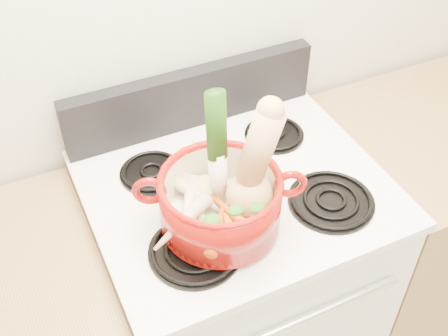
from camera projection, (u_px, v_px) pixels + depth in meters
name	position (u px, v px, depth m)	size (l,w,h in m)	color
wall_back	(181.00, 8.00, 1.49)	(3.50, 0.02, 2.60)	beige
stove_body	(235.00, 293.00, 1.82)	(0.76, 0.65, 0.92)	silver
cooktop	(237.00, 189.00, 1.50)	(0.78, 0.67, 0.03)	white
control_backsplash	(192.00, 98.00, 1.63)	(0.76, 0.05, 0.18)	black
oven_handle	(297.00, 322.00, 1.38)	(0.02, 0.02, 0.60)	silver
burner_front_left	(195.00, 250.00, 1.32)	(0.22, 0.22, 0.02)	black
burner_front_right	(331.00, 200.00, 1.44)	(0.22, 0.22, 0.02)	black
burner_back_left	(152.00, 171.00, 1.52)	(0.17, 0.17, 0.02)	black
burner_back_right	(274.00, 133.00, 1.64)	(0.17, 0.17, 0.02)	black
dutch_oven	(220.00, 202.00, 1.32)	(0.29, 0.29, 0.14)	maroon
pot_handle_left	(149.00, 191.00, 1.28)	(0.08, 0.08, 0.02)	maroon
pot_handle_right	(290.00, 184.00, 1.30)	(0.08, 0.08, 0.02)	maroon
squash	(252.00, 165.00, 1.27)	(0.12, 0.12, 0.29)	tan
leek	(218.00, 148.00, 1.29)	(0.05, 0.05, 0.32)	white
ginger	(206.00, 187.00, 1.38)	(0.09, 0.07, 0.05)	#CCBB7E
parsnip_0	(194.00, 200.00, 1.36)	(0.04, 0.04, 0.23)	beige
parsnip_1	(187.00, 208.00, 1.33)	(0.04, 0.04, 0.18)	#EFE9C3
parsnip_2	(197.00, 194.00, 1.36)	(0.04, 0.04, 0.18)	beige
parsnip_3	(182.00, 221.00, 1.28)	(0.04, 0.04, 0.18)	beige
carrot_0	(226.00, 217.00, 1.32)	(0.03, 0.03, 0.14)	#DF5A0B
carrot_1	(217.00, 229.00, 1.28)	(0.03, 0.03, 0.15)	#DD570B
carrot_2	(232.00, 215.00, 1.31)	(0.03, 0.03, 0.15)	#D1510A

